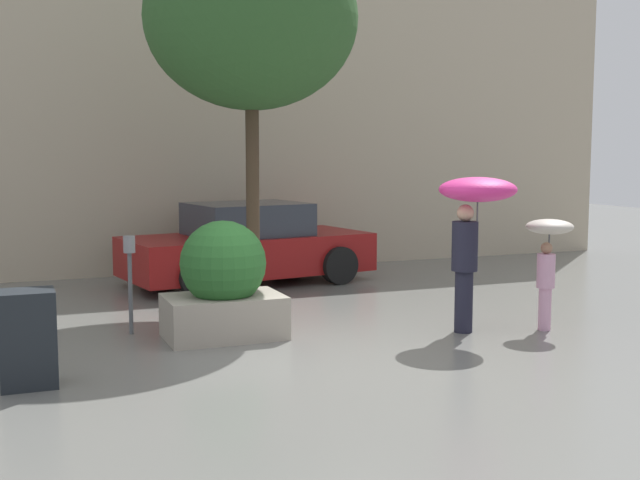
{
  "coord_description": "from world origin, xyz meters",
  "views": [
    {
      "loc": [
        -3.0,
        -7.78,
        2.16
      ],
      "look_at": [
        0.74,
        1.6,
        1.05
      ],
      "focal_mm": 45.0,
      "sensor_mm": 36.0,
      "label": 1
    }
  ],
  "objects_px": {
    "person_adult": "(474,211)",
    "person_child": "(548,247)",
    "planter_box": "(223,283)",
    "parking_meter": "(130,263)",
    "newspaper_box": "(28,339)",
    "street_tree": "(251,19)",
    "parked_car_near": "(247,246)"
  },
  "relations": [
    {
      "from": "person_adult",
      "to": "person_child",
      "type": "height_order",
      "value": "person_adult"
    },
    {
      "from": "planter_box",
      "to": "person_adult",
      "type": "distance_m",
      "value": 3.07
    },
    {
      "from": "person_child",
      "to": "parking_meter",
      "type": "bearing_deg",
      "value": 124.71
    },
    {
      "from": "person_child",
      "to": "newspaper_box",
      "type": "relative_size",
      "value": 1.5
    },
    {
      "from": "person_adult",
      "to": "street_tree",
      "type": "distance_m",
      "value": 4.09
    },
    {
      "from": "parking_meter",
      "to": "street_tree",
      "type": "bearing_deg",
      "value": 31.79
    },
    {
      "from": "planter_box",
      "to": "parked_car_near",
      "type": "xyz_separation_m",
      "value": [
        1.39,
        3.69,
        -0.03
      ]
    },
    {
      "from": "person_adult",
      "to": "person_child",
      "type": "relative_size",
      "value": 1.38
    },
    {
      "from": "street_tree",
      "to": "newspaper_box",
      "type": "distance_m",
      "value": 5.55
    },
    {
      "from": "person_adult",
      "to": "parked_car_near",
      "type": "relative_size",
      "value": 0.44
    },
    {
      "from": "person_adult",
      "to": "newspaper_box",
      "type": "height_order",
      "value": "person_adult"
    },
    {
      "from": "person_adult",
      "to": "parking_meter",
      "type": "relative_size",
      "value": 1.59
    },
    {
      "from": "parked_car_near",
      "to": "street_tree",
      "type": "relative_size",
      "value": 0.81
    },
    {
      "from": "parking_meter",
      "to": "newspaper_box",
      "type": "relative_size",
      "value": 1.31
    },
    {
      "from": "planter_box",
      "to": "parking_meter",
      "type": "xyz_separation_m",
      "value": [
        -0.98,
        0.6,
        0.21
      ]
    },
    {
      "from": "parked_car_near",
      "to": "planter_box",
      "type": "bearing_deg",
      "value": 149.93
    },
    {
      "from": "person_child",
      "to": "parking_meter",
      "type": "distance_m",
      "value": 5.03
    },
    {
      "from": "parked_car_near",
      "to": "newspaper_box",
      "type": "height_order",
      "value": "parked_car_near"
    },
    {
      "from": "person_child",
      "to": "street_tree",
      "type": "height_order",
      "value": "street_tree"
    },
    {
      "from": "person_adult",
      "to": "person_child",
      "type": "bearing_deg",
      "value": 32.37
    },
    {
      "from": "parked_car_near",
      "to": "street_tree",
      "type": "bearing_deg",
      "value": 156.4
    },
    {
      "from": "planter_box",
      "to": "street_tree",
      "type": "height_order",
      "value": "street_tree"
    },
    {
      "from": "person_child",
      "to": "parked_car_near",
      "type": "height_order",
      "value": "person_child"
    },
    {
      "from": "parked_car_near",
      "to": "street_tree",
      "type": "xyz_separation_m",
      "value": [
        -0.49,
        -1.92,
        3.35
      ]
    },
    {
      "from": "parked_car_near",
      "to": "street_tree",
      "type": "distance_m",
      "value": 3.89
    },
    {
      "from": "parked_car_near",
      "to": "newspaper_box",
      "type": "xyz_separation_m",
      "value": [
        -3.57,
        -4.92,
        -0.16
      ]
    },
    {
      "from": "person_adult",
      "to": "street_tree",
      "type": "bearing_deg",
      "value": 168.82
    },
    {
      "from": "person_child",
      "to": "person_adult",
      "type": "bearing_deg",
      "value": 133.43
    },
    {
      "from": "planter_box",
      "to": "parking_meter",
      "type": "height_order",
      "value": "planter_box"
    },
    {
      "from": "parking_meter",
      "to": "person_adult",
      "type": "bearing_deg",
      "value": -20.78
    },
    {
      "from": "planter_box",
      "to": "newspaper_box",
      "type": "distance_m",
      "value": 2.52
    },
    {
      "from": "newspaper_box",
      "to": "planter_box",
      "type": "bearing_deg",
      "value": 29.48
    }
  ]
}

